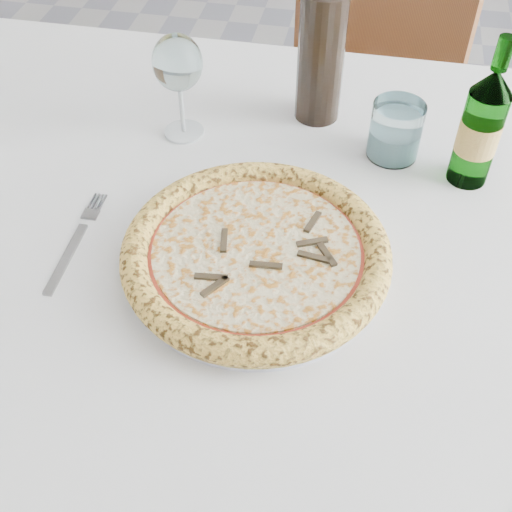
% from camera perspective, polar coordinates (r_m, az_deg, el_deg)
% --- Properties ---
extents(floor, '(5.00, 6.00, 0.02)m').
position_cam_1_polar(floor, '(1.60, 7.60, -12.65)').
color(floor, '#555563').
rests_on(floor, ground).
extents(dining_table, '(1.59, 0.94, 0.76)m').
position_cam_1_polar(dining_table, '(0.94, 1.16, 0.14)').
color(dining_table, '#592D1C').
rests_on(dining_table, floor).
extents(chair_far, '(0.59, 0.59, 0.93)m').
position_cam_1_polar(chair_far, '(1.64, 8.79, 15.63)').
color(chair_far, '#592D1C').
rests_on(chair_far, floor).
extents(plate, '(0.32, 0.32, 0.02)m').
position_cam_1_polar(plate, '(0.81, 0.00, -0.55)').
color(plate, white).
rests_on(plate, dining_table).
extents(pizza, '(0.34, 0.34, 0.04)m').
position_cam_1_polar(pizza, '(0.80, -0.00, 0.32)').
color(pizza, '#CBB253').
rests_on(pizza, plate).
extents(fork, '(0.02, 0.18, 0.00)m').
position_cam_1_polar(fork, '(0.88, -15.82, 1.12)').
color(fork, gray).
rests_on(fork, dining_table).
extents(wine_glass, '(0.07, 0.07, 0.17)m').
position_cam_1_polar(wine_glass, '(0.98, -6.98, 16.47)').
color(wine_glass, silver).
rests_on(wine_glass, dining_table).
extents(tumbler, '(0.08, 0.08, 0.09)m').
position_cam_1_polar(tumbler, '(0.99, 12.25, 10.56)').
color(tumbler, silver).
rests_on(tumbler, dining_table).
extents(beer_bottle, '(0.06, 0.06, 0.22)m').
position_cam_1_polar(beer_bottle, '(0.94, 19.35, 10.72)').
color(beer_bottle, '#378A34').
rests_on(beer_bottle, dining_table).
extents(wine_bottle, '(0.07, 0.07, 0.29)m').
position_cam_1_polar(wine_bottle, '(1.01, 5.88, 18.23)').
color(wine_bottle, black).
rests_on(wine_bottle, dining_table).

